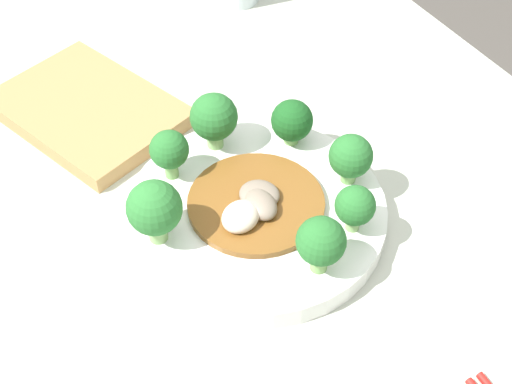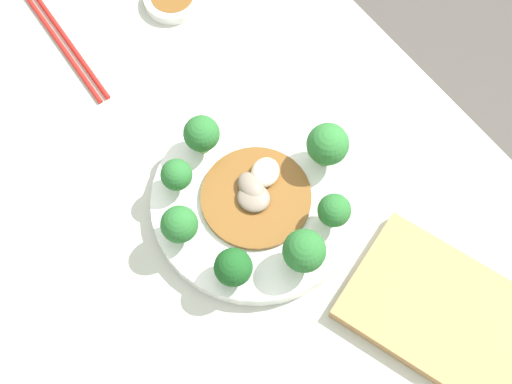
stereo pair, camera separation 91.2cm
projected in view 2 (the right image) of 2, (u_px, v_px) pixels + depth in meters
The scene contains 13 objects.
ground_plane at pixel (247, 362), 1.61m from camera, with size 8.00×8.00×0.00m, color #4C4742.
table at pixel (245, 319), 1.26m from camera, with size 1.08×0.73×0.77m.
plate at pixel (256, 202), 0.92m from camera, with size 0.27×0.27×0.02m.
broccoli_northeast at pixel (334, 211), 0.86m from camera, with size 0.04×0.04×0.06m.
broccoli_southwest at pixel (177, 175), 0.89m from camera, with size 0.04×0.04×0.05m.
broccoli_west at pixel (202, 134), 0.90m from camera, with size 0.05×0.05×0.06m.
broccoli_southeast at pixel (233, 267), 0.84m from camera, with size 0.05×0.05×0.05m.
broccoli_east at pixel (304, 251), 0.84m from camera, with size 0.05×0.05×0.07m.
broccoli_south at pixel (179, 225), 0.86m from camera, with size 0.05×0.05×0.06m.
broccoli_north at pixel (328, 145), 0.89m from camera, with size 0.05×0.05×0.07m.
stirfry_center at pixel (257, 193), 0.90m from camera, with size 0.14×0.14×0.03m.
chopsticks at pixel (66, 45), 1.03m from camera, with size 0.23×0.03×0.01m.
cutting_board at pixel (440, 311), 0.86m from camera, with size 0.26×0.22×0.02m.
Camera 2 is at (0.27, -0.17, 1.63)m, focal length 50.00 mm.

